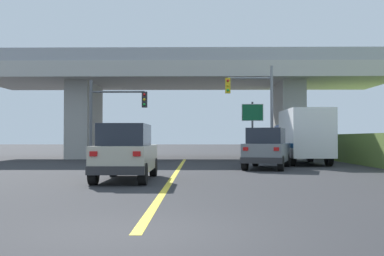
# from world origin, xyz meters

# --- Properties ---
(ground) EXTENTS (160.00, 160.00, 0.00)m
(ground) POSITION_xyz_m (0.00, 28.87, 0.00)
(ground) COLOR #2B2B2D
(overpass_bridge) EXTENTS (30.82, 8.98, 7.75)m
(overpass_bridge) POSITION_xyz_m (0.00, 28.87, 5.47)
(overpass_bridge) COLOR #B7B5AD
(overpass_bridge) RESTS_ON ground
(lane_divider_stripe) EXTENTS (0.20, 25.98, 0.01)m
(lane_divider_stripe) POSITION_xyz_m (0.00, 12.99, 0.00)
(lane_divider_stripe) COLOR yellow
(lane_divider_stripe) RESTS_ON ground
(suv_lead) EXTENTS (1.87, 4.69, 2.02)m
(suv_lead) POSITION_xyz_m (-1.62, 9.47, 1.01)
(suv_lead) COLOR #B7B29E
(suv_lead) RESTS_ON ground
(suv_crossing) EXTENTS (3.02, 4.81, 2.02)m
(suv_crossing) POSITION_xyz_m (4.40, 16.04, 1.01)
(suv_crossing) COLOR slate
(suv_crossing) RESTS_ON ground
(box_truck) EXTENTS (2.33, 6.47, 3.16)m
(box_truck) POSITION_xyz_m (7.11, 20.14, 1.64)
(box_truck) COLOR navy
(box_truck) RESTS_ON ground
(traffic_signal_nearside) EXTENTS (3.00, 0.36, 6.07)m
(traffic_signal_nearside) POSITION_xyz_m (4.64, 21.94, 3.81)
(traffic_signal_nearside) COLOR slate
(traffic_signal_nearside) RESTS_ON ground
(traffic_signal_farside) EXTENTS (3.52, 0.36, 5.08)m
(traffic_signal_farside) POSITION_xyz_m (-4.33, 20.98, 3.23)
(traffic_signal_farside) COLOR #56595E
(traffic_signal_farside) RESTS_ON ground
(highway_sign) EXTENTS (1.55, 0.17, 4.14)m
(highway_sign) POSITION_xyz_m (4.86, 26.17, 3.01)
(highway_sign) COLOR #56595E
(highway_sign) RESTS_ON ground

